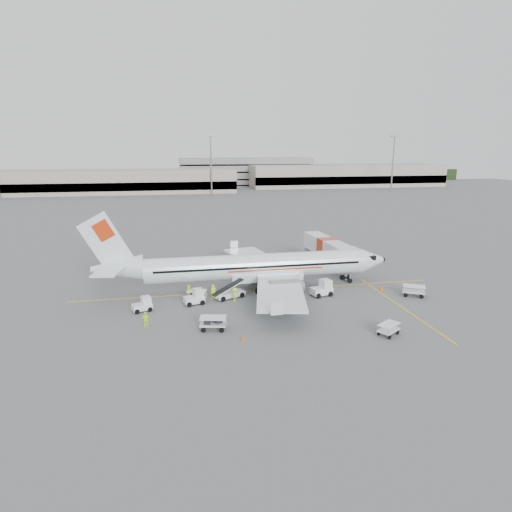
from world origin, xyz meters
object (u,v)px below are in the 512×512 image
object	(u,v)px
tug_fore	(321,288)
tug_aft	(142,304)
belt_loader	(229,287)
aircraft	(258,250)
tug_mid	(194,297)
jet_bridge	(327,253)

from	to	relation	value
tug_fore	tug_aft	size ratio (longest dim) A/B	1.21
belt_loader	tug_aft	world-z (taller)	belt_loader
aircraft	tug_mid	size ratio (longest dim) A/B	16.23
aircraft	belt_loader	size ratio (longest dim) A/B	7.67
tug_fore	tug_mid	bearing A→B (deg)	166.56
belt_loader	tug_aft	xyz separation A→B (m)	(-9.59, -2.42, -0.48)
aircraft	jet_bridge	world-z (taller)	aircraft
tug_fore	tug_aft	xyz separation A→B (m)	(-20.18, -1.12, -0.16)
aircraft	jet_bridge	bearing A→B (deg)	32.93
belt_loader	tug_aft	bearing A→B (deg)	171.31
belt_loader	tug_fore	bearing A→B (deg)	-29.87
jet_bridge	tug_aft	distance (m)	28.05
aircraft	tug_aft	distance (m)	14.96
jet_bridge	belt_loader	bearing A→B (deg)	-150.74
tug_mid	tug_aft	distance (m)	5.60
aircraft	tug_fore	bearing A→B (deg)	-30.72
jet_bridge	tug_mid	bearing A→B (deg)	-153.63
aircraft	tug_mid	distance (m)	9.78
jet_bridge	tug_aft	bearing A→B (deg)	-157.44
aircraft	belt_loader	world-z (taller)	aircraft
belt_loader	tug_fore	world-z (taller)	belt_loader
tug_aft	tug_fore	bearing A→B (deg)	-15.35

